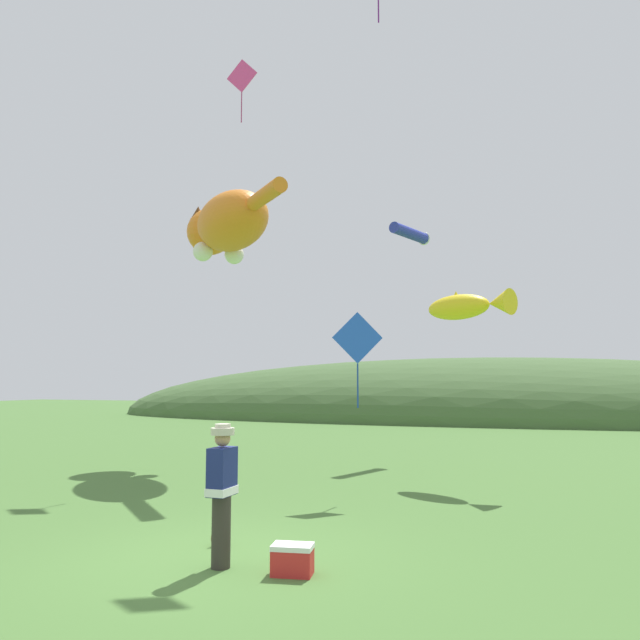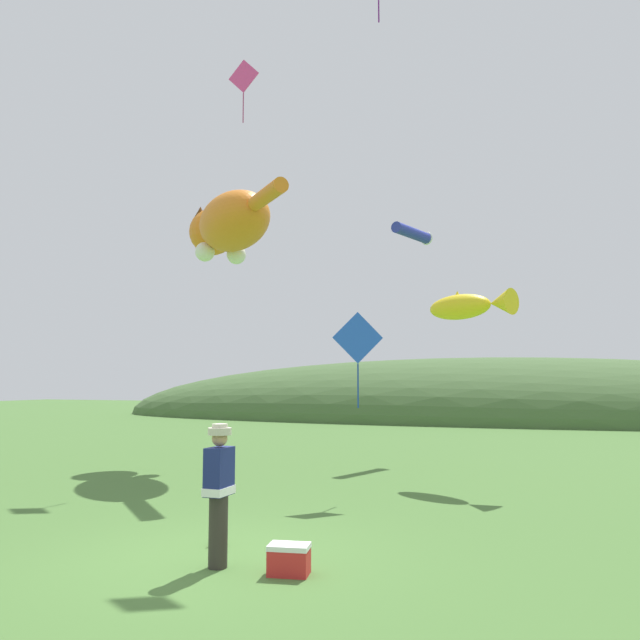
# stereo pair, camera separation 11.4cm
# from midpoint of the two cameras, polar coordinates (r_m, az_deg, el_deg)

# --- Properties ---
(ground_plane) EXTENTS (120.00, 120.00, 0.00)m
(ground_plane) POSITION_cam_midpoint_polar(r_m,az_deg,el_deg) (8.83, -9.70, -20.75)
(ground_plane) COLOR #477033
(distant_hill_ridge) EXTENTS (50.74, 16.85, 7.72)m
(distant_hill_ridge) POSITION_cam_midpoint_polar(r_m,az_deg,el_deg) (39.95, 16.78, -8.79)
(distant_hill_ridge) COLOR #426033
(distant_hill_ridge) RESTS_ON ground
(festival_attendant) EXTENTS (0.30, 0.42, 1.77)m
(festival_attendant) POSITION_cam_midpoint_polar(r_m,az_deg,el_deg) (8.24, -9.38, -15.06)
(festival_attendant) COLOR #332D28
(festival_attendant) RESTS_ON ground
(kite_spool) EXTENTS (0.15, 0.24, 0.24)m
(kite_spool) POSITION_cam_midpoint_polar(r_m,az_deg,el_deg) (9.45, -9.53, -19.01)
(kite_spool) COLOR olive
(kite_spool) RESTS_ON ground
(picnic_cooler) EXTENTS (0.54, 0.41, 0.36)m
(picnic_cooler) POSITION_cam_midpoint_polar(r_m,az_deg,el_deg) (8.03, -2.97, -21.02)
(picnic_cooler) COLOR red
(picnic_cooler) RESTS_ON ground
(kite_giant_cat) EXTENTS (4.94, 4.74, 1.93)m
(kite_giant_cat) POSITION_cam_midpoint_polar(r_m,az_deg,el_deg) (18.68, -8.68, 8.54)
(kite_giant_cat) COLOR orange
(kite_fish_windsock) EXTENTS (2.30, 1.66, 0.70)m
(kite_fish_windsock) POSITION_cam_midpoint_polar(r_m,az_deg,el_deg) (15.21, 13.08, 1.26)
(kite_fish_windsock) COLOR yellow
(kite_tube_streamer) EXTENTS (1.00, 2.02, 0.44)m
(kite_tube_streamer) POSITION_cam_midpoint_polar(r_m,az_deg,el_deg) (20.60, 8.09, 7.85)
(kite_tube_streamer) COLOR #2633A5
(kite_diamond_blue) EXTENTS (0.94, 0.52, 1.96)m
(kite_diamond_blue) POSITION_cam_midpoint_polar(r_m,az_deg,el_deg) (12.81, 3.19, -1.73)
(kite_diamond_blue) COLOR blue
(kite_diamond_pink) EXTENTS (1.01, 0.07, 1.91)m
(kite_diamond_pink) POSITION_cam_midpoint_polar(r_m,az_deg,el_deg) (19.47, -7.33, 21.20)
(kite_diamond_pink) COLOR #E53F8C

